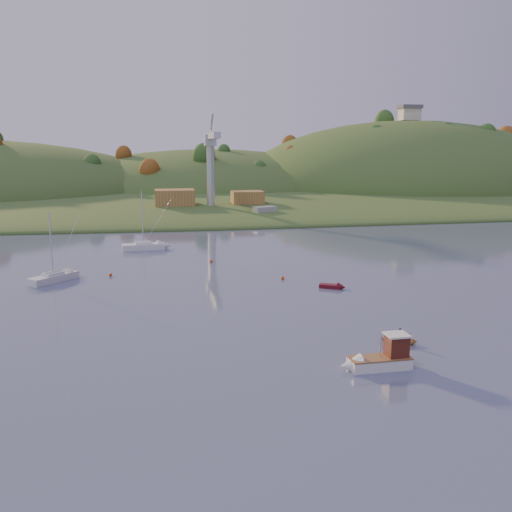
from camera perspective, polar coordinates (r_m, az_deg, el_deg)
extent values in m
plane|color=#3B4060|center=(46.26, 8.55, -13.78)|extent=(500.00, 500.00, 0.00)
cube|color=#334C1E|center=(270.73, -7.28, 6.77)|extent=(620.00, 220.00, 1.50)
ellipsoid|color=#334C1E|center=(206.06, -6.31, 5.51)|extent=(640.00, 150.00, 7.00)
ellipsoid|color=#334C1E|center=(251.57, -4.75, 6.51)|extent=(140.00, 120.00, 36.00)
ellipsoid|color=#334C1E|center=(259.45, 14.74, 6.33)|extent=(150.00, 130.00, 60.00)
cube|color=beige|center=(259.08, 15.10, 13.51)|extent=(8.00, 6.00, 5.00)
cube|color=#595960|center=(259.26, 15.13, 14.21)|extent=(9.00, 7.00, 1.50)
cube|color=slate|center=(163.79, -3.52, 4.59)|extent=(42.00, 16.00, 2.40)
cube|color=olive|center=(163.44, -8.13, 5.76)|extent=(11.00, 8.00, 4.80)
cube|color=olive|center=(166.55, -0.86, 5.82)|extent=(9.00, 7.00, 4.00)
cylinder|color=#B7B7BC|center=(160.67, -4.55, 8.11)|extent=(2.20, 2.20, 18.00)
cube|color=#B7B7BC|center=(160.49, -4.60, 11.49)|extent=(3.20, 3.20, 3.20)
cube|color=#B7B7BC|center=(151.55, -4.26, 11.91)|extent=(1.80, 18.00, 1.60)
cube|color=#B7B7BC|center=(165.48, -4.78, 11.82)|extent=(1.80, 10.00, 1.60)
cube|color=silver|center=(52.09, 12.25, -10.43)|extent=(5.52, 2.14, 0.98)
cone|color=silver|center=(51.08, 9.41, -10.76)|extent=(1.97, 2.02, 1.96)
cube|color=brown|center=(51.91, 12.27, -9.90)|extent=(5.52, 2.19, 0.13)
cube|color=#4B1B11|center=(52.20, 13.86, -8.73)|extent=(1.80, 1.69, 1.96)
cube|color=silver|center=(51.87, 13.91, -7.65)|extent=(2.02, 1.92, 0.16)
cylinder|color=silver|center=(51.47, 12.33, -8.56)|extent=(0.10, 0.10, 2.62)
cube|color=silver|center=(87.26, -19.60, -2.11)|extent=(6.65, 6.95, 1.02)
cube|color=silver|center=(87.14, -19.62, -1.75)|extent=(3.11, 3.17, 0.65)
cylinder|color=silver|center=(86.31, -19.82, 1.22)|extent=(0.18, 0.18, 9.26)
cylinder|color=silver|center=(87.09, -19.64, -1.59)|extent=(2.10, 2.26, 0.12)
cylinder|color=silver|center=(87.07, -19.64, -1.52)|extent=(2.02, 2.15, 0.36)
cube|color=silver|center=(109.81, -11.20, 0.92)|extent=(8.09, 3.08, 1.09)
cube|color=silver|center=(109.71, -11.21, 1.23)|extent=(3.11, 2.04, 0.69)
cylinder|color=silver|center=(109.01, -11.30, 3.76)|extent=(0.18, 0.18, 9.89)
cylinder|color=silver|center=(109.67, -11.21, 1.36)|extent=(3.16, 0.41, 0.12)
cylinder|color=silver|center=(109.65, -11.22, 1.41)|extent=(2.79, 0.61, 0.36)
imported|color=#A28159|center=(58.66, 14.19, -8.19)|extent=(4.07, 3.40, 0.73)
imported|color=black|center=(58.55, 14.21, -7.88)|extent=(0.46, 0.58, 1.39)
cube|color=#520B13|center=(79.32, 7.47, -3.01)|extent=(3.25, 2.57, 0.51)
cone|color=#520B13|center=(79.03, 8.55, -3.09)|extent=(1.53, 1.59, 1.22)
cube|color=slate|center=(151.61, 0.87, 3.98)|extent=(14.55, 9.06, 1.76)
cube|color=#B7B7BC|center=(151.44, 0.87, 4.53)|extent=(6.51, 4.68, 2.35)
sphere|color=#F83B0D|center=(83.73, 2.67, -2.19)|extent=(0.50, 0.50, 0.50)
sphere|color=#F83B0D|center=(88.41, -14.36, -1.82)|extent=(0.50, 0.50, 0.50)
sphere|color=#F83B0D|center=(96.12, -4.50, -0.50)|extent=(0.50, 0.50, 0.50)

